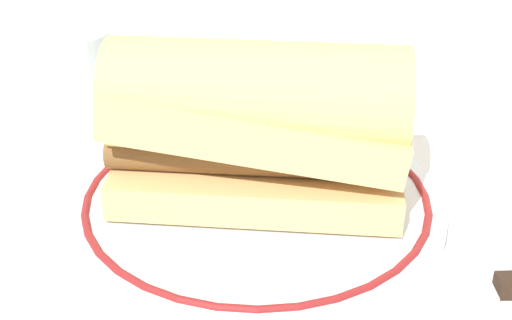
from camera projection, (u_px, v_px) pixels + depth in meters
ground_plane at (225, 203)px, 0.58m from camera, size 1.50×1.50×0.00m
plate at (256, 203)px, 0.56m from camera, size 0.28×0.28×0.01m
sausage_sandwich at (256, 123)px, 0.53m from camera, size 0.23×0.15×0.12m
drinking_glass at (78, 85)px, 0.67m from camera, size 0.07×0.07×0.09m
butter_knife at (494, 287)px, 0.48m from camera, size 0.13×0.07×0.01m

